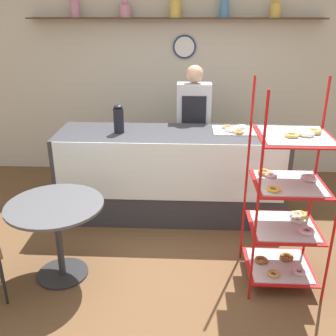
% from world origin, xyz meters
% --- Properties ---
extents(ground_plane, '(14.00, 14.00, 0.00)m').
position_xyz_m(ground_plane, '(0.00, 0.00, 0.00)').
color(ground_plane, brown).
extents(back_wall, '(10.00, 0.30, 2.70)m').
position_xyz_m(back_wall, '(-0.00, 2.42, 1.37)').
color(back_wall, beige).
rests_on(back_wall, ground_plane).
extents(display_counter, '(2.54, 0.77, 1.00)m').
position_xyz_m(display_counter, '(0.00, 1.03, 0.50)').
color(display_counter, '#333338').
rests_on(display_counter, ground_plane).
extents(pastry_rack, '(0.63, 0.62, 1.77)m').
position_xyz_m(pastry_rack, '(1.04, -0.14, 0.75)').
color(pastry_rack, '#B71414').
rests_on(pastry_rack, ground_plane).
extents(person_worker, '(0.42, 0.23, 1.66)m').
position_xyz_m(person_worker, '(0.26, 1.60, 0.91)').
color(person_worker, '#282833').
rests_on(person_worker, ground_plane).
extents(cafe_table, '(0.84, 0.84, 0.73)m').
position_xyz_m(cafe_table, '(-0.95, -0.20, 0.56)').
color(cafe_table, '#262628').
rests_on(cafe_table, ground_plane).
extents(coffee_carafe, '(0.11, 0.11, 0.31)m').
position_xyz_m(coffee_carafe, '(-0.57, 1.00, 1.16)').
color(coffee_carafe, black).
rests_on(coffee_carafe, display_counter).
extents(donut_tray_counter, '(0.52, 0.36, 0.04)m').
position_xyz_m(donut_tray_counter, '(0.72, 1.12, 1.02)').
color(donut_tray_counter, silver).
rests_on(donut_tray_counter, display_counter).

